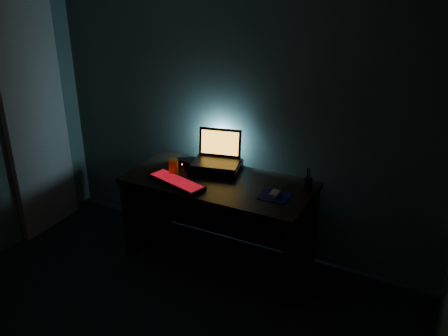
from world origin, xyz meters
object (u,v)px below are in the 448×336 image
Objects in this scene: laptop at (218,155)px; pen_cup at (308,184)px; keyboard at (177,182)px; juice_glass at (173,168)px; router at (188,162)px; mouse at (275,194)px.

pen_cup is (0.80, -0.05, -0.07)m from laptop.
juice_glass is at bearing 146.62° from keyboard.
router is (-0.11, 0.35, 0.01)m from keyboard.
laptop reaches higher than router.
juice_glass is 0.72× the size of router.
router is (-0.01, 0.23, -0.04)m from juice_glass.
router is at bearing 92.31° from juice_glass.
laptop is 0.39m from juice_glass.
mouse is 0.54× the size of router.
mouse is at bearing -130.63° from pen_cup.
laptop is 0.68m from mouse.
pen_cup reaches higher than keyboard.
pen_cup is 0.69× the size of juice_glass.
laptop is at bearing 176.32° from pen_cup.
laptop is 4.55× the size of pen_cup.
mouse is 0.28m from pen_cup.
juice_glass is at bearing -179.88° from mouse.
juice_glass is (-0.25, -0.29, -0.05)m from laptop.
keyboard is 0.78m from mouse.
pen_cup is 1.06m from router.
keyboard is 0.37m from router.
mouse is (0.62, -0.27, -0.10)m from laptop.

